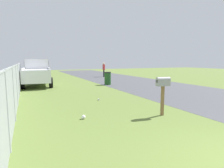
{
  "coord_description": "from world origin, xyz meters",
  "views": [
    {
      "loc": [
        -1.59,
        3.71,
        1.97
      ],
      "look_at": [
        4.95,
        0.69,
        1.07
      ],
      "focal_mm": 30.06,
      "sensor_mm": 36.0,
      "label": 1
    }
  ],
  "objects_px": {
    "pickup_truck": "(37,71)",
    "pedestrian": "(104,69)",
    "mailbox": "(163,85)",
    "trash_bin": "(108,78)"
  },
  "relations": [
    {
      "from": "pickup_truck",
      "to": "pedestrian",
      "type": "distance_m",
      "value": 9.31
    },
    {
      "from": "mailbox",
      "to": "pickup_truck",
      "type": "height_order",
      "value": "pickup_truck"
    },
    {
      "from": "mailbox",
      "to": "pedestrian",
      "type": "relative_size",
      "value": 0.8
    },
    {
      "from": "pickup_truck",
      "to": "trash_bin",
      "type": "bearing_deg",
      "value": -108.67
    },
    {
      "from": "mailbox",
      "to": "trash_bin",
      "type": "xyz_separation_m",
      "value": [
        8.79,
        -1.66,
        -0.58
      ]
    },
    {
      "from": "trash_bin",
      "to": "mailbox",
      "type": "bearing_deg",
      "value": 169.31
    },
    {
      "from": "mailbox",
      "to": "trash_bin",
      "type": "height_order",
      "value": "mailbox"
    },
    {
      "from": "mailbox",
      "to": "pickup_truck",
      "type": "bearing_deg",
      "value": 28.31
    },
    {
      "from": "mailbox",
      "to": "trash_bin",
      "type": "relative_size",
      "value": 1.32
    },
    {
      "from": "mailbox",
      "to": "pedestrian",
      "type": "bearing_deg",
      "value": -4.62
    }
  ]
}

